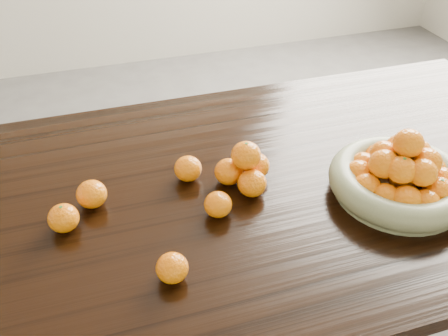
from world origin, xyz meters
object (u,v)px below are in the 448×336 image
object	(u,v)px
dining_table	(236,213)
loose_orange_0	(64,218)
fruit_bowl	(401,177)
orange_pyramid	(246,169)

from	to	relation	value
dining_table	loose_orange_0	distance (m)	0.44
dining_table	fruit_bowl	world-z (taller)	fruit_bowl
dining_table	loose_orange_0	bearing A→B (deg)	-175.78
dining_table	fruit_bowl	bearing A→B (deg)	-21.46
loose_orange_0	dining_table	bearing A→B (deg)	4.22
orange_pyramid	dining_table	bearing A→B (deg)	-174.66
orange_pyramid	loose_orange_0	bearing A→B (deg)	-175.72
fruit_bowl	orange_pyramid	size ratio (longest dim) A/B	2.36
fruit_bowl	loose_orange_0	xyz separation A→B (m)	(-0.79, 0.12, -0.02)
dining_table	loose_orange_0	xyz separation A→B (m)	(-0.42, -0.03, 0.12)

